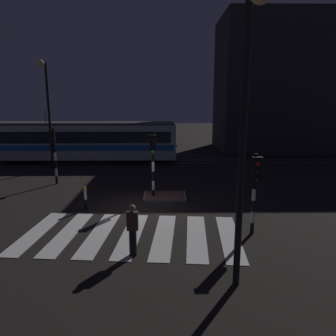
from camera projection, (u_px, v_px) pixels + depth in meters
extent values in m
plane|color=black|center=(138.00, 209.00, 14.79)|extent=(120.00, 120.00, 0.00)
cube|color=#59595E|center=(149.00, 163.00, 25.57)|extent=(80.00, 0.12, 0.03)
cube|color=#59595E|center=(150.00, 160.00, 26.98)|extent=(80.00, 0.12, 0.03)
cube|color=silver|center=(37.00, 232.00, 12.13)|extent=(1.03, 4.17, 0.02)
cube|color=silver|center=(68.00, 233.00, 12.05)|extent=(1.03, 4.17, 0.02)
cube|color=silver|center=(100.00, 234.00, 11.97)|extent=(1.03, 4.17, 0.02)
cube|color=silver|center=(131.00, 235.00, 11.88)|extent=(1.03, 4.17, 0.02)
cube|color=silver|center=(164.00, 235.00, 11.80)|extent=(1.03, 4.17, 0.02)
cube|color=silver|center=(196.00, 236.00, 11.72)|extent=(1.03, 4.17, 0.02)
cube|color=silver|center=(230.00, 237.00, 11.64)|extent=(1.03, 4.17, 0.02)
cube|color=slate|center=(165.00, 196.00, 16.42)|extent=(2.17, 1.48, 0.16)
cube|color=brown|center=(165.00, 195.00, 16.40)|extent=(1.96, 1.33, 0.02)
cylinder|color=black|center=(153.00, 194.00, 16.21)|extent=(0.14, 0.14, 0.48)
cylinder|color=white|center=(153.00, 185.00, 16.11)|extent=(0.14, 0.14, 0.48)
cylinder|color=black|center=(153.00, 176.00, 16.02)|extent=(0.14, 0.14, 0.48)
cylinder|color=white|center=(153.00, 167.00, 15.92)|extent=(0.14, 0.14, 0.48)
cylinder|color=black|center=(153.00, 157.00, 15.82)|extent=(0.14, 0.14, 0.48)
cylinder|color=white|center=(153.00, 147.00, 15.72)|extent=(0.14, 0.14, 0.48)
cylinder|color=black|center=(153.00, 138.00, 15.62)|extent=(0.14, 0.14, 0.48)
cube|color=black|center=(153.00, 145.00, 15.53)|extent=(0.28, 0.20, 0.90)
sphere|color=black|center=(153.00, 140.00, 15.36)|extent=(0.14, 0.14, 0.14)
sphere|color=black|center=(153.00, 146.00, 15.42)|extent=(0.14, 0.14, 0.14)
sphere|color=green|center=(153.00, 151.00, 15.48)|extent=(0.14, 0.14, 0.14)
cube|color=black|center=(153.00, 135.00, 15.43)|extent=(0.36, 0.24, 0.04)
cylinder|color=black|center=(57.00, 180.00, 19.23)|extent=(0.14, 0.14, 0.48)
cylinder|color=white|center=(56.00, 172.00, 19.13)|extent=(0.14, 0.14, 0.48)
cylinder|color=black|center=(55.00, 164.00, 19.03)|extent=(0.14, 0.14, 0.48)
cylinder|color=white|center=(55.00, 156.00, 18.93)|extent=(0.14, 0.14, 0.48)
cylinder|color=black|center=(54.00, 148.00, 18.84)|extent=(0.14, 0.14, 0.48)
cylinder|color=white|center=(54.00, 140.00, 18.74)|extent=(0.14, 0.14, 0.48)
cylinder|color=black|center=(53.00, 132.00, 18.64)|extent=(0.14, 0.14, 0.48)
cube|color=black|center=(53.00, 139.00, 18.55)|extent=(0.28, 0.20, 0.90)
sphere|color=black|center=(52.00, 134.00, 18.38)|extent=(0.14, 0.14, 0.14)
sphere|color=black|center=(52.00, 139.00, 18.44)|extent=(0.14, 0.14, 0.14)
sphere|color=black|center=(52.00, 144.00, 18.50)|extent=(0.14, 0.14, 0.14)
cube|color=black|center=(52.00, 130.00, 18.45)|extent=(0.36, 0.24, 0.04)
cylinder|color=black|center=(252.00, 228.00, 11.96)|extent=(0.14, 0.14, 0.44)
cylinder|color=white|center=(253.00, 217.00, 11.87)|extent=(0.14, 0.14, 0.44)
cylinder|color=black|center=(253.00, 206.00, 11.78)|extent=(0.14, 0.14, 0.44)
cylinder|color=white|center=(254.00, 195.00, 11.69)|extent=(0.14, 0.14, 0.44)
cylinder|color=black|center=(254.00, 183.00, 11.60)|extent=(0.14, 0.14, 0.44)
cylinder|color=white|center=(255.00, 171.00, 11.52)|extent=(0.14, 0.14, 0.44)
cylinder|color=black|center=(256.00, 160.00, 11.43)|extent=(0.14, 0.14, 0.44)
cube|color=black|center=(257.00, 171.00, 11.34)|extent=(0.28, 0.20, 0.90)
sphere|color=red|center=(258.00, 164.00, 11.17)|extent=(0.14, 0.14, 0.14)
sphere|color=black|center=(257.00, 172.00, 11.23)|extent=(0.14, 0.14, 0.14)
sphere|color=black|center=(257.00, 179.00, 11.29)|extent=(0.14, 0.14, 0.14)
cube|color=black|center=(257.00, 157.00, 11.24)|extent=(0.36, 0.24, 0.04)
cylinder|color=black|center=(242.00, 154.00, 7.94)|extent=(0.18, 0.18, 7.16)
cylinder|color=black|center=(49.00, 117.00, 22.66)|extent=(0.18, 0.18, 7.54)
cylinder|color=black|center=(43.00, 62.00, 21.47)|extent=(0.10, 0.90, 0.10)
sphere|color=#F9E08C|center=(40.00, 63.00, 21.04)|extent=(0.44, 0.44, 0.44)
cube|color=silver|center=(77.00, 141.00, 25.86)|extent=(15.99, 2.50, 2.70)
cube|color=blue|center=(73.00, 148.00, 24.69)|extent=(15.67, 0.04, 0.44)
cube|color=blue|center=(81.00, 144.00, 27.18)|extent=(15.67, 0.04, 0.44)
cube|color=black|center=(72.00, 138.00, 24.53)|extent=(15.19, 0.03, 0.90)
cube|color=#4C4C51|center=(76.00, 123.00, 25.57)|extent=(15.67, 2.30, 0.20)
cylinder|color=#262628|center=(45.00, 117.00, 25.44)|extent=(0.08, 0.08, 1.00)
cube|color=black|center=(132.00, 160.00, 26.22)|extent=(2.20, 2.00, 0.35)
cube|color=black|center=(24.00, 160.00, 26.12)|extent=(2.20, 2.00, 0.35)
sphere|color=#F9F2CC|center=(176.00, 146.00, 26.04)|extent=(0.24, 0.24, 0.24)
cylinder|color=black|center=(133.00, 243.00, 10.21)|extent=(0.24, 0.24, 0.88)
cube|color=#4C382D|center=(132.00, 221.00, 10.06)|extent=(0.36, 0.22, 0.60)
sphere|color=#9E7051|center=(132.00, 208.00, 9.97)|extent=(0.22, 0.22, 0.22)
cylinder|color=black|center=(86.00, 205.00, 14.56)|extent=(0.12, 0.12, 0.50)
cylinder|color=white|center=(85.00, 194.00, 14.46)|extent=(0.12, 0.12, 0.50)
sphere|color=yellow|center=(85.00, 188.00, 14.40)|extent=(0.12, 0.12, 0.12)
cube|color=#2D2D33|center=(295.00, 85.00, 32.19)|extent=(15.23, 8.00, 12.98)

